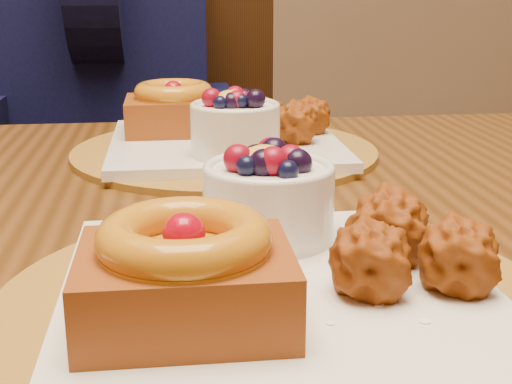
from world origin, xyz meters
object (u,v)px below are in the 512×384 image
Objects in this scene: place_setting_near at (270,265)px; chair_far at (168,208)px; diner at (103,44)px; dining_table at (243,282)px; place_setting_far at (222,132)px.

place_setting_near is 0.41× the size of chair_far.
chair_far is 0.35m from diner.
chair_far is (-0.07, 0.96, -0.27)m from place_setting_near.
dining_table is at bearing 88.99° from place_setting_near.
diner is (-0.19, 0.56, 0.06)m from place_setting_far.
chair_far reaches higher than dining_table.
place_setting_near is 0.48× the size of diner.
place_setting_near is 1.01m from diner.
place_setting_far is (-0.00, 0.43, 0.00)m from place_setting_near.
dining_table is 0.24m from place_setting_near.
dining_table is 1.71× the size of chair_far.
place_setting_far is at bearing 91.03° from dining_table.
place_setting_near is 1.00× the size of place_setting_far.
chair_far is at bearing 97.94° from place_setting_far.
diner reaches higher than place_setting_near.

